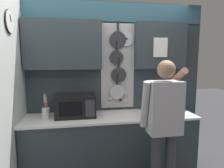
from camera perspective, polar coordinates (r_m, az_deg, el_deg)
The scene contains 7 objects.
base_cabinet_counter at distance 3.00m, azimuth -0.20°, elevation -17.24°, with size 2.39×0.62×0.89m.
back_wall_unit at distance 2.99m, azimuth -1.27°, elevation 4.43°, with size 2.96×0.22×2.50m.
side_wall at distance 2.44m, azimuth -27.83°, elevation -3.62°, with size 0.07×1.60×2.50m.
microwave at distance 2.81m, azimuth -10.35°, elevation -6.10°, with size 0.54×0.36×0.30m.
knife_block at distance 3.09m, azimuth 14.63°, elevation -5.94°, with size 0.11×0.15×0.28m.
utensil_crock at distance 2.86m, azimuth -18.36°, elevation -7.37°, with size 0.10×0.10×0.33m.
person at distance 2.43m, azimuth 14.66°, elevation -9.52°, with size 0.54×0.60×1.67m.
Camera 1 is at (-0.44, -2.68, 1.71)m, focal length 32.00 mm.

